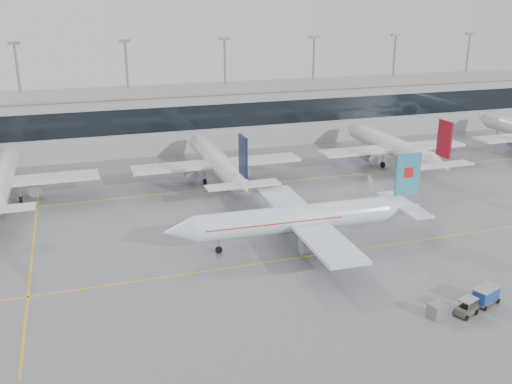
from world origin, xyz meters
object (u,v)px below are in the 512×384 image
object	(u,v)px
gse_unit	(436,311)
baggage_cart	(486,294)
air_canada_jet	(303,218)
baggage_tug	(466,309)

from	to	relation	value
gse_unit	baggage_cart	bearing A→B (deg)	-5.07
air_canada_jet	baggage_cart	xyz separation A→B (m)	(12.17, -20.82, -2.40)
air_canada_jet	gse_unit	distance (m)	22.41
baggage_tug	gse_unit	xyz separation A→B (m)	(-3.17, 0.53, 0.13)
air_canada_jet	baggage_tug	xyz separation A→B (m)	(8.78, -22.05, -2.90)
air_canada_jet	baggage_cart	bearing A→B (deg)	122.23
air_canada_jet	baggage_cart	distance (m)	24.23
air_canada_jet	gse_unit	bearing A→B (deg)	106.55
air_canada_jet	baggage_tug	size ratio (longest dim) A/B	9.67
baggage_cart	gse_unit	xyz separation A→B (m)	(-6.55, -0.70, -0.37)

